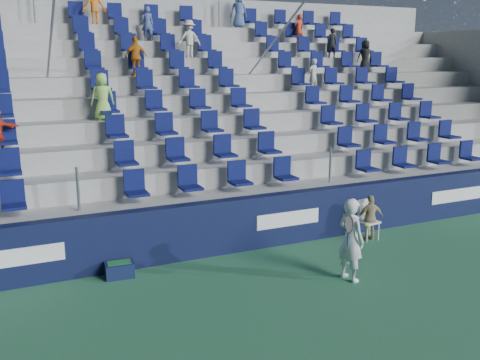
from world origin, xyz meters
name	(u,v)px	position (x,y,z in m)	size (l,w,h in m)	color
ground	(298,312)	(0.00, 0.00, 0.00)	(70.00, 70.00, 0.00)	#2D6A45
sponsor_wall	(225,226)	(0.00, 3.15, 0.60)	(24.00, 0.32, 1.20)	#0E1435
grandstand	(158,129)	(-0.01, 8.24, 2.14)	(24.00, 8.17, 6.63)	#A8A8A2
tennis_player	(351,239)	(1.62, 0.79, 0.82)	(0.69, 0.67, 1.63)	silver
line_judge_chair	(367,216)	(3.44, 2.65, 0.53)	(0.46, 0.47, 0.94)	white
line_judge	(370,218)	(3.44, 2.50, 0.54)	(0.63, 0.26, 1.08)	tan
ball_bin	(120,269)	(-2.43, 2.75, 0.17)	(0.58, 0.41, 0.31)	#10183B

